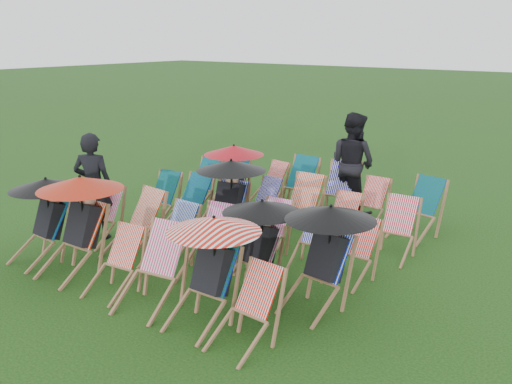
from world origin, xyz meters
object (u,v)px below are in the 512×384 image
Objects in this scene: deckchair_0 at (42,218)px; person_rear at (353,163)px; deckchair_5 at (245,310)px; deckchair_29 at (417,209)px; person_left at (93,186)px.

deckchair_0 is 5.65m from person_rear.
deckchair_29 is (0.12, 4.57, 0.05)m from deckchair_5.
person_rear is (2.77, 3.90, 0.07)m from person_left.
person_rear reaches higher than deckchair_5.
person_rear is at bearing 169.68° from deckchair_29.
person_left is at bearing 65.26° from person_rear.
deckchair_0 reaches higher than deckchair_5.
person_left reaches higher than deckchair_29.
deckchair_5 is 5.37m from person_rear.
person_left is at bearing -132.19° from deckchair_29.
person_left is at bearing 104.77° from deckchair_0.
deckchair_29 is (4.09, 4.46, -0.19)m from deckchair_0.
deckchair_0 is at bearing 73.88° from person_rear.
deckchair_0 is 1.18m from person_left.
person_rear is at bearing -153.53° from person_left.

